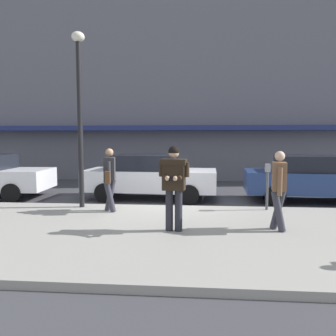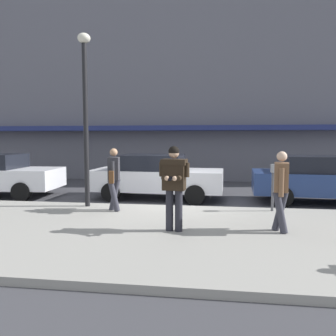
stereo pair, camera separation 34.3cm
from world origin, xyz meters
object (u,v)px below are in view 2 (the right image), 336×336
(parked_sedan_mid, at_px, (156,176))
(street_lamp_post, at_px, (85,102))
(pedestrian_with_bag, at_px, (114,175))
(parked_sedan_far, at_px, (323,179))
(man_texting_on_phone, at_px, (174,179))
(parking_meter, at_px, (273,181))
(pedestrian_dark_coat, at_px, (281,186))

(parked_sedan_mid, relative_size, street_lamp_post, 0.94)
(parked_sedan_mid, height_order, street_lamp_post, street_lamp_post)
(pedestrian_with_bag, height_order, street_lamp_post, street_lamp_post)
(parked_sedan_mid, height_order, parked_sedan_far, same)
(man_texting_on_phone, relative_size, parking_meter, 1.42)
(pedestrian_dark_coat, height_order, street_lamp_post, street_lamp_post)
(man_texting_on_phone, bearing_deg, pedestrian_dark_coat, 6.04)
(parked_sedan_far, xyz_separation_m, pedestrian_with_bag, (-6.19, -2.57, 0.32))
(parking_meter, bearing_deg, pedestrian_dark_coat, -95.73)
(parked_sedan_far, xyz_separation_m, street_lamp_post, (-7.15, -2.07, 2.35))
(pedestrian_dark_coat, xyz_separation_m, parking_meter, (0.20, 2.04, -0.14))
(parked_sedan_far, distance_m, pedestrian_with_bag, 6.71)
(parked_sedan_far, bearing_deg, parked_sedan_mid, 178.53)
(man_texting_on_phone, xyz_separation_m, parking_meter, (2.42, 2.28, -0.28))
(parked_sedan_mid, relative_size, pedestrian_with_bag, 2.69)
(man_texting_on_phone, relative_size, pedestrian_with_bag, 1.06)
(parking_meter, bearing_deg, street_lamp_post, -179.45)
(parked_sedan_far, relative_size, pedestrian_with_bag, 2.72)
(parked_sedan_mid, bearing_deg, man_texting_on_phone, -75.70)
(pedestrian_with_bag, relative_size, pedestrian_dark_coat, 1.00)
(parked_sedan_mid, bearing_deg, pedestrian_with_bag, -104.52)
(parked_sedan_far, height_order, pedestrian_dark_coat, pedestrian_dark_coat)
(parked_sedan_mid, xyz_separation_m, parking_meter, (3.55, -2.16, 0.18))
(parked_sedan_mid, distance_m, street_lamp_post, 3.63)
(man_texting_on_phone, distance_m, pedestrian_dark_coat, 2.23)
(parked_sedan_mid, bearing_deg, parking_meter, -31.31)
(parked_sedan_far, height_order, parking_meter, parked_sedan_far)
(pedestrian_dark_coat, distance_m, street_lamp_post, 5.75)
(parked_sedan_mid, relative_size, pedestrian_dark_coat, 2.69)
(man_texting_on_phone, height_order, street_lamp_post, street_lamp_post)
(parked_sedan_far, height_order, street_lamp_post, street_lamp_post)
(parked_sedan_mid, bearing_deg, street_lamp_post, -126.85)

